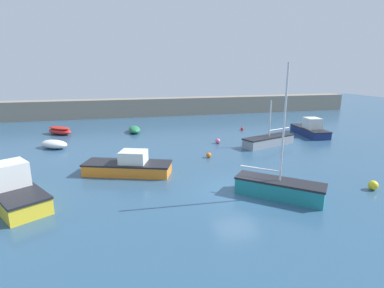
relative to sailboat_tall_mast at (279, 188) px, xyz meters
The scene contains 14 objects.
ground_plane 2.50m from the sailboat_tall_mast, 145.08° to the left, with size 120.00×120.00×0.20m, color #2D5170.
harbor_breakwater 32.43m from the sailboat_tall_mast, 93.50° to the left, with size 64.15×2.76×2.67m, color gray.
sailboat_tall_mast is the anchor object (origin of this frame).
sailboat_twin_hulled 12.02m from the sailboat_tall_mast, 64.46° to the left, with size 5.73×3.20×4.25m.
rowboat_with_red_cover 25.83m from the sailboat_tall_mast, 125.07° to the left, with size 3.31×3.16×0.83m.
rowboat_blue_near 21.12m from the sailboat_tall_mast, 108.58° to the left, with size 1.33×2.98×0.72m.
cabin_cruiser_white 14.48m from the sailboat_tall_mast, 169.06° to the left, with size 4.56×5.68×2.25m.
motorboat_with_cabin 18.18m from the sailboat_tall_mast, 49.60° to the left, with size 2.57×5.57×1.96m.
rowboat_white_midwater 20.57m from the sailboat_tall_mast, 134.12° to the left, with size 3.09×2.80×0.75m.
motorboat_grey_hull 10.01m from the sailboat_tall_mast, 143.15° to the left, with size 6.23×3.82×1.65m.
mooring_buoy_orange 8.54m from the sailboat_tall_mast, 100.25° to the left, with size 0.43×0.43×0.43m, color orange.
mooring_buoy_yellow 6.04m from the sailboat_tall_mast, ahead, with size 0.57×0.57×0.57m, color yellow.
mooring_buoy_red 19.02m from the sailboat_tall_mast, 72.67° to the left, with size 0.37×0.37×0.37m, color red.
mooring_buoy_pink 12.79m from the sailboat_tall_mast, 86.53° to the left, with size 0.49×0.49×0.49m, color #EA668C.
Camera 1 is at (-6.65, -15.39, 7.04)m, focal length 28.00 mm.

